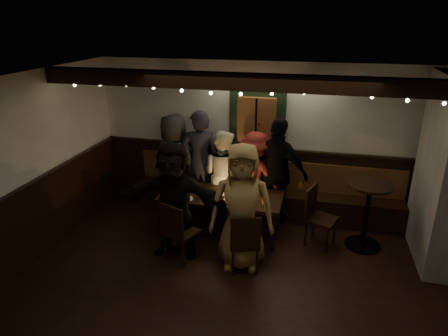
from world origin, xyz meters
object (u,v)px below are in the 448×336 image
(dining_table, at_px, (221,198))
(chair_end, at_px, (316,213))
(person_d, at_px, (256,176))
(person_c, at_px, (223,174))
(person_a, at_px, (175,162))
(high_top, at_px, (368,207))
(person_e, at_px, (278,172))
(chair_near_right, at_px, (245,240))
(person_f, at_px, (174,200))
(person_b, at_px, (200,162))
(person_g, at_px, (242,207))
(chair_near_left, at_px, (177,229))

(dining_table, distance_m, chair_end, 1.47)
(person_d, bearing_deg, person_c, 23.47)
(person_a, bearing_deg, person_d, -167.33)
(high_top, distance_m, person_c, 2.37)
(high_top, height_order, person_a, person_a)
(high_top, relative_size, person_e, 0.57)
(person_a, bearing_deg, chair_near_right, 148.37)
(person_d, relative_size, person_f, 0.89)
(person_c, height_order, person_e, person_e)
(person_a, relative_size, person_e, 0.96)
(high_top, height_order, person_b, person_b)
(dining_table, relative_size, person_c, 1.24)
(high_top, bearing_deg, person_d, 162.25)
(chair_near_right, xyz_separation_m, person_d, (-0.13, 1.63, 0.27))
(person_f, bearing_deg, person_g, -5.70)
(chair_end, relative_size, person_f, 0.54)
(chair_near_left, bearing_deg, person_d, 62.24)
(chair_near_left, relative_size, person_a, 0.52)
(person_b, height_order, person_d, person_b)
(person_e, bearing_deg, chair_near_left, 73.86)
(person_g, bearing_deg, person_a, 125.64)
(chair_near_left, height_order, chair_near_right, chair_near_left)
(chair_near_right, relative_size, person_a, 0.51)
(person_b, height_order, person_c, person_b)
(chair_near_left, height_order, person_a, person_a)
(person_c, relative_size, person_f, 0.90)
(person_b, bearing_deg, dining_table, 111.49)
(chair_near_right, relative_size, person_b, 0.48)
(high_top, xyz_separation_m, person_e, (-1.38, 0.48, 0.25))
(person_d, xyz_separation_m, person_f, (-0.94, -1.39, 0.09))
(dining_table, relative_size, person_g, 1.06)
(high_top, bearing_deg, person_e, 160.75)
(chair_near_right, xyz_separation_m, person_g, (-0.08, 0.17, 0.39))
(person_f, bearing_deg, person_e, 43.29)
(dining_table, height_order, person_d, person_d)
(person_a, relative_size, person_g, 0.97)
(chair_end, bearing_deg, dining_table, -177.48)
(dining_table, height_order, person_f, person_f)
(high_top, height_order, person_c, person_c)
(person_a, relative_size, person_c, 1.12)
(person_d, distance_m, person_f, 1.68)
(chair_near_right, bearing_deg, chair_near_left, 177.56)
(high_top, height_order, person_g, person_g)
(high_top, xyz_separation_m, person_a, (-3.22, 0.63, 0.21))
(person_c, xyz_separation_m, person_g, (0.60, -1.40, 0.12))
(chair_near_right, xyz_separation_m, person_c, (-0.69, 1.58, 0.27))
(chair_near_right, distance_m, person_g, 0.44)
(person_a, bearing_deg, person_b, -169.29)
(person_b, relative_size, person_d, 1.20)
(person_b, height_order, person_e, person_b)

